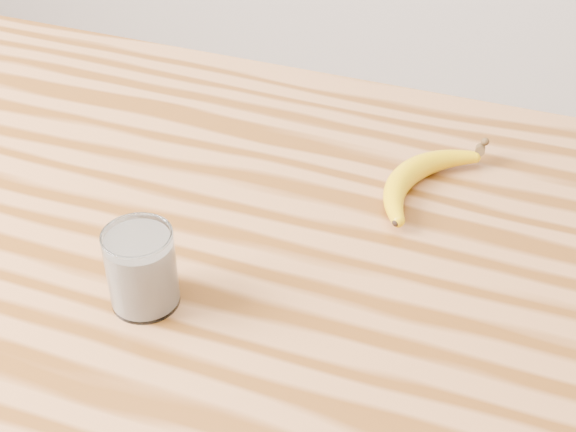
% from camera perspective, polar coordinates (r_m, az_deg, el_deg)
% --- Properties ---
extents(table, '(1.20, 0.80, 0.90)m').
position_cam_1_polar(table, '(1.03, -8.51, -5.60)').
color(table, '#A46C3C').
rests_on(table, ground).
extents(smoothie_glass, '(0.07, 0.07, 0.09)m').
position_cam_1_polar(smoothie_glass, '(0.81, -10.37, -3.75)').
color(smoothie_glass, white).
rests_on(smoothie_glass, table).
extents(banana, '(0.17, 0.27, 0.03)m').
position_cam_1_polar(banana, '(0.99, 8.50, 3.01)').
color(banana, '#D8A707').
rests_on(banana, table).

